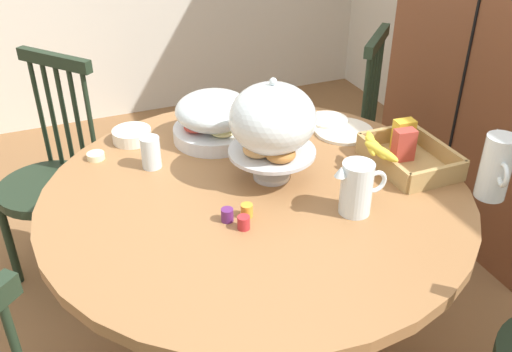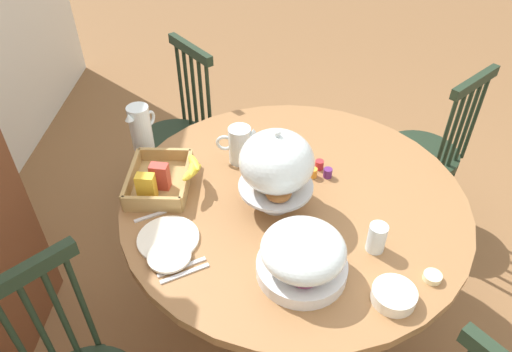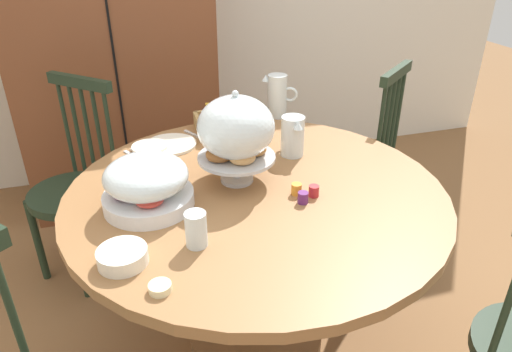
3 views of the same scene
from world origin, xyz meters
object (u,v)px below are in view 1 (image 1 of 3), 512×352
at_px(cereal_bowl, 132,135).
at_px(fruit_platter_covered, 214,118).
at_px(windsor_chair_far_side, 52,185).
at_px(orange_juice_pitcher, 356,190).
at_px(milk_pitcher, 495,170).
at_px(cereal_basket, 404,153).
at_px(drinking_glass, 151,152).
at_px(dining_table, 256,236).
at_px(china_plate_large, 344,131).
at_px(pastry_stand_with_dome, 272,123).
at_px(china_plate_small, 328,120).
at_px(butter_dish, 96,156).
at_px(windsor_chair_facing_door, 338,139).

bearing_deg(cereal_bowl, fruit_platter_covered, 70.49).
xyz_separation_m(windsor_chair_far_side, orange_juice_pitcher, (0.99, 0.83, 0.36)).
relative_size(fruit_platter_covered, milk_pitcher, 1.46).
xyz_separation_m(milk_pitcher, cereal_basket, (-0.27, -0.13, -0.05)).
bearing_deg(orange_juice_pitcher, drinking_glass, -134.51).
bearing_deg(orange_juice_pitcher, dining_table, -134.66).
relative_size(orange_juice_pitcher, china_plate_large, 0.80).
relative_size(orange_juice_pitcher, drinking_glass, 1.60).
xyz_separation_m(fruit_platter_covered, orange_juice_pitcher, (0.60, 0.23, -0.01)).
height_order(pastry_stand_with_dome, fruit_platter_covered, pastry_stand_with_dome).
distance_m(dining_table, fruit_platter_covered, 0.46).
bearing_deg(china_plate_large, cereal_basket, 13.03).
xyz_separation_m(milk_pitcher, china_plate_large, (-0.55, -0.20, -0.09)).
bearing_deg(cereal_basket, orange_juice_pitcher, -58.30).
xyz_separation_m(windsor_chair_far_side, china_plate_small, (0.44, 1.04, 0.30)).
xyz_separation_m(orange_juice_pitcher, china_plate_small, (-0.55, 0.21, -0.06)).
relative_size(windsor_chair_far_side, orange_juice_pitcher, 5.56).
height_order(milk_pitcher, china_plate_large, milk_pitcher).
bearing_deg(dining_table, cereal_basket, 85.67).
bearing_deg(butter_dish, orange_juice_pitcher, 47.16).
bearing_deg(pastry_stand_with_dome, orange_juice_pitcher, 28.80).
distance_m(fruit_platter_covered, milk_pitcher, 0.95).
height_order(dining_table, china_plate_large, china_plate_large).
bearing_deg(fruit_platter_covered, china_plate_large, 73.91).
xyz_separation_m(pastry_stand_with_dome, cereal_basket, (0.09, 0.45, -0.15)).
relative_size(dining_table, windsor_chair_facing_door, 1.38).
bearing_deg(butter_dish, dining_table, 48.14).
bearing_deg(butter_dish, windsor_chair_facing_door, 104.31).
height_order(windsor_chair_far_side, drinking_glass, windsor_chair_far_side).
xyz_separation_m(dining_table, cereal_bowl, (-0.48, -0.29, 0.21)).
bearing_deg(china_plate_small, pastry_stand_with_dome, -52.26).
relative_size(dining_table, cereal_basket, 4.27).
relative_size(fruit_platter_covered, china_plate_large, 1.36).
height_order(dining_table, fruit_platter_covered, fruit_platter_covered).
bearing_deg(dining_table, fruit_platter_covered, -178.54).
xyz_separation_m(pastry_stand_with_dome, fruit_platter_covered, (-0.33, -0.08, -0.11)).
relative_size(dining_table, cereal_bowl, 9.64).
bearing_deg(fruit_platter_covered, milk_pitcher, 44.18).
height_order(milk_pitcher, cereal_bowl, milk_pitcher).
distance_m(windsor_chair_far_side, cereal_basket, 1.42).
bearing_deg(cereal_basket, windsor_chair_far_side, -125.74).
xyz_separation_m(orange_juice_pitcher, china_plate_large, (-0.46, 0.23, -0.07)).
relative_size(china_plate_large, butter_dish, 3.67).
height_order(windsor_chair_facing_door, fruit_platter_covered, windsor_chair_facing_door).
distance_m(windsor_chair_far_side, china_plate_small, 1.17).
height_order(pastry_stand_with_dome, milk_pitcher, pastry_stand_with_dome).
distance_m(dining_table, cereal_basket, 0.57).
relative_size(dining_table, butter_dish, 22.50).
bearing_deg(milk_pitcher, china_plate_small, -161.10).
xyz_separation_m(windsor_chair_far_side, pastry_stand_with_dome, (0.72, 0.68, 0.48)).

